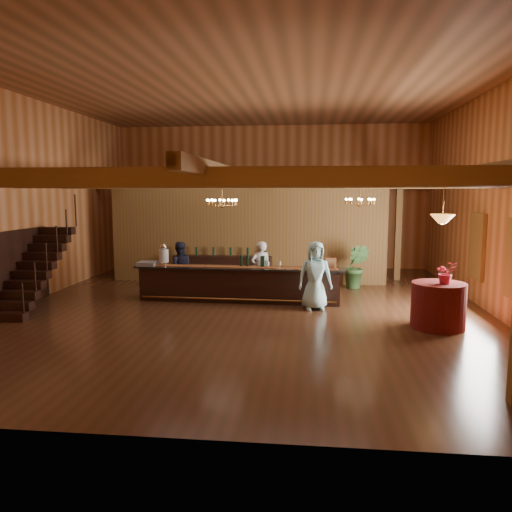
# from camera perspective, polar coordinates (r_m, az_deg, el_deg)

# --- Properties ---
(floor) EXTENTS (14.00, 14.00, 0.00)m
(floor) POSITION_cam_1_polar(r_m,az_deg,el_deg) (13.05, -0.83, -5.83)
(floor) COLOR #402513
(floor) RESTS_ON ground
(ceiling) EXTENTS (14.00, 14.00, 0.00)m
(ceiling) POSITION_cam_1_polar(r_m,az_deg,el_deg) (12.94, -0.88, 18.60)
(ceiling) COLOR #995C38
(ceiling) RESTS_ON wall_back
(wall_back) EXTENTS (12.00, 0.10, 5.50)m
(wall_back) POSITION_cam_1_polar(r_m,az_deg,el_deg) (19.67, 1.68, 6.73)
(wall_back) COLOR #C37D4B
(wall_back) RESTS_ON floor
(wall_front) EXTENTS (12.00, 0.10, 5.50)m
(wall_front) POSITION_cam_1_polar(r_m,az_deg,el_deg) (5.82, -9.43, 4.91)
(wall_front) COLOR #C37D4B
(wall_front) RESTS_ON floor
(wall_left) EXTENTS (0.10, 14.00, 5.50)m
(wall_left) POSITION_cam_1_polar(r_m,az_deg,el_deg) (14.70, -24.88, 5.80)
(wall_left) COLOR #C37D4B
(wall_left) RESTS_ON floor
(wall_right) EXTENTS (0.10, 14.00, 5.50)m
(wall_right) POSITION_cam_1_polar(r_m,az_deg,el_deg) (13.36, 25.75, 5.66)
(wall_right) COLOR #C37D4B
(wall_right) RESTS_ON floor
(beam_grid) EXTENTS (11.90, 13.90, 0.39)m
(beam_grid) POSITION_cam_1_polar(r_m,az_deg,el_deg) (13.21, -0.59, 8.51)
(beam_grid) COLOR brown
(beam_grid) RESTS_ON wall_left
(support_posts) EXTENTS (9.20, 10.20, 3.20)m
(support_posts) POSITION_cam_1_polar(r_m,az_deg,el_deg) (12.28, -1.13, 0.92)
(support_posts) COLOR brown
(support_posts) RESTS_ON floor
(partition_wall) EXTENTS (9.00, 0.18, 3.10)m
(partition_wall) POSITION_cam_1_polar(r_m,az_deg,el_deg) (16.30, -1.07, 2.36)
(partition_wall) COLOR brown
(partition_wall) RESTS_ON floor
(window_right_back) EXTENTS (0.12, 1.05, 1.75)m
(window_right_back) POSITION_cam_1_polar(r_m,az_deg,el_deg) (14.36, 23.97, 1.03)
(window_right_back) COLOR white
(window_right_back) RESTS_ON wall_right
(staircase) EXTENTS (1.00, 2.80, 2.00)m
(staircase) POSITION_cam_1_polar(r_m,az_deg,el_deg) (13.93, -24.11, -1.45)
(staircase) COLOR black
(staircase) RESTS_ON floor
(backroom_boxes) EXTENTS (4.10, 0.60, 1.10)m
(backroom_boxes) POSITION_cam_1_polar(r_m,az_deg,el_deg) (18.36, 0.37, -0.27)
(backroom_boxes) COLOR black
(backroom_boxes) RESTS_ON floor
(tasting_bar) EXTENTS (5.72, 0.90, 0.96)m
(tasting_bar) POSITION_cam_1_polar(r_m,az_deg,el_deg) (13.59, -1.99, -3.21)
(tasting_bar) COLOR black
(tasting_bar) RESTS_ON floor
(beverage_dispenser) EXTENTS (0.26, 0.26, 0.60)m
(beverage_dispenser) POSITION_cam_1_polar(r_m,az_deg,el_deg) (14.03, -10.49, 0.13)
(beverage_dispenser) COLOR silver
(beverage_dispenser) RESTS_ON tasting_bar
(glass_rack_tray) EXTENTS (0.50, 0.50, 0.10)m
(glass_rack_tray) POSITION_cam_1_polar(r_m,az_deg,el_deg) (14.13, -12.29, -0.84)
(glass_rack_tray) COLOR gray
(glass_rack_tray) RESTS_ON tasting_bar
(raffle_drum) EXTENTS (0.34, 0.24, 0.30)m
(raffle_drum) POSITION_cam_1_polar(r_m,az_deg,el_deg) (13.24, 8.43, -0.75)
(raffle_drum) COLOR brown
(raffle_drum) RESTS_ON tasting_bar
(bar_bottle_0) EXTENTS (0.07, 0.07, 0.30)m
(bar_bottle_0) POSITION_cam_1_polar(r_m,az_deg,el_deg) (13.59, -1.70, -0.57)
(bar_bottle_0) COLOR black
(bar_bottle_0) RESTS_ON tasting_bar
(bar_bottle_1) EXTENTS (0.07, 0.07, 0.30)m
(bar_bottle_1) POSITION_cam_1_polar(r_m,az_deg,el_deg) (13.56, -0.98, -0.59)
(bar_bottle_1) COLOR black
(bar_bottle_1) RESTS_ON tasting_bar
(bar_bottle_2) EXTENTS (0.07, 0.07, 0.30)m
(bar_bottle_2) POSITION_cam_1_polar(r_m,az_deg,el_deg) (13.51, 0.65, -0.62)
(bar_bottle_2) COLOR black
(bar_bottle_2) RESTS_ON tasting_bar
(bar_bottle_3) EXTENTS (0.07, 0.07, 0.30)m
(bar_bottle_3) POSITION_cam_1_polar(r_m,az_deg,el_deg) (13.50, 0.87, -0.62)
(bar_bottle_3) COLOR black
(bar_bottle_3) RESTS_ON tasting_bar
(backbar_shelf) EXTENTS (3.23, 0.73, 0.90)m
(backbar_shelf) POSITION_cam_1_polar(r_m,az_deg,el_deg) (16.30, -3.88, -1.55)
(backbar_shelf) COLOR black
(backbar_shelf) RESTS_ON floor
(round_table) EXTENTS (1.16, 1.16, 1.01)m
(round_table) POSITION_cam_1_polar(r_m,az_deg,el_deg) (11.69, 20.11, -5.33)
(round_table) COLOR #520E08
(round_table) RESTS_ON floor
(chandelier_left) EXTENTS (0.80, 0.80, 0.66)m
(chandelier_left) POSITION_cam_1_polar(r_m,az_deg,el_deg) (13.15, -3.92, 6.14)
(chandelier_left) COLOR #A36B31
(chandelier_left) RESTS_ON beam_grid
(chandelier_right) EXTENTS (0.80, 0.80, 0.64)m
(chandelier_right) POSITION_cam_1_polar(r_m,az_deg,el_deg) (14.19, 11.81, 6.14)
(chandelier_right) COLOR #A36B31
(chandelier_right) RESTS_ON beam_grid
(pendant_lamp) EXTENTS (0.52, 0.52, 0.90)m
(pendant_lamp) POSITION_cam_1_polar(r_m,az_deg,el_deg) (11.44, 20.54, 4.00)
(pendant_lamp) COLOR #A36B31
(pendant_lamp) RESTS_ON beam_grid
(bartender) EXTENTS (0.68, 0.57, 1.59)m
(bartender) POSITION_cam_1_polar(r_m,az_deg,el_deg) (14.17, 0.56, -1.49)
(bartender) COLOR white
(bartender) RESTS_ON floor
(staff_second) EXTENTS (0.87, 0.75, 1.55)m
(staff_second) POSITION_cam_1_polar(r_m,az_deg,el_deg) (14.55, -8.75, -1.41)
(staff_second) COLOR #1C1E31
(staff_second) RESTS_ON floor
(guest) EXTENTS (0.93, 0.69, 1.75)m
(guest) POSITION_cam_1_polar(r_m,az_deg,el_deg) (12.69, 6.77, -2.23)
(guest) COLOR #A5DFE3
(guest) RESTS_ON floor
(floor_plant) EXTENTS (0.92, 0.83, 1.38)m
(floor_plant) POSITION_cam_1_polar(r_m,az_deg,el_deg) (15.64, 11.36, -1.17)
(floor_plant) COLOR #315828
(floor_plant) RESTS_ON floor
(table_flowers) EXTENTS (0.53, 0.49, 0.49)m
(table_flowers) POSITION_cam_1_polar(r_m,az_deg,el_deg) (11.49, 20.86, -1.79)
(table_flowers) COLOR #D02844
(table_flowers) RESTS_ON round_table
(table_vase) EXTENTS (0.18, 0.18, 0.27)m
(table_vase) POSITION_cam_1_polar(r_m,az_deg,el_deg) (11.51, 20.74, -2.32)
(table_vase) COLOR #A36B31
(table_vase) RESTS_ON round_table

